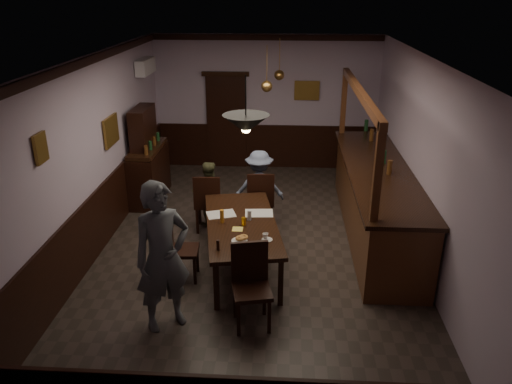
# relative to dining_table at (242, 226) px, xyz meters

# --- Properties ---
(room) EXTENTS (5.01, 8.01, 3.01)m
(room) POSITION_rel_dining_table_xyz_m (0.16, 0.60, 0.81)
(room) COLOR #2D2621
(room) RESTS_ON ground
(dining_table) EXTENTS (1.37, 2.34, 0.75)m
(dining_table) POSITION_rel_dining_table_xyz_m (0.00, 0.00, 0.00)
(dining_table) COLOR black
(dining_table) RESTS_ON ground
(chair_far_left) EXTENTS (0.47, 0.47, 1.04)m
(chair_far_left) POSITION_rel_dining_table_xyz_m (-0.68, 1.16, -0.12)
(chair_far_left) COLOR black
(chair_far_left) RESTS_ON ground
(chair_far_right) EXTENTS (0.48, 0.48, 1.05)m
(chair_far_right) POSITION_rel_dining_table_xyz_m (0.21, 1.32, -0.11)
(chair_far_right) COLOR black
(chair_far_right) RESTS_ON ground
(chair_near) EXTENTS (0.54, 0.54, 1.06)m
(chair_near) POSITION_rel_dining_table_xyz_m (0.23, -1.29, -0.10)
(chair_near) COLOR black
(chair_near) RESTS_ON ground
(chair_side) EXTENTS (0.44, 0.44, 0.96)m
(chair_side) POSITION_rel_dining_table_xyz_m (-0.88, -0.35, -0.16)
(chair_side) COLOR black
(chair_side) RESTS_ON ground
(person_standing) EXTENTS (0.83, 0.77, 1.90)m
(person_standing) POSITION_rel_dining_table_xyz_m (-0.81, -1.42, 0.27)
(person_standing) COLOR #53585F
(person_standing) RESTS_ON ground
(person_seated_left) EXTENTS (0.65, 0.55, 1.16)m
(person_seated_left) POSITION_rel_dining_table_xyz_m (-0.72, 1.45, -0.10)
(person_seated_left) COLOR #4B4C2E
(person_seated_left) RESTS_ON ground
(person_seated_right) EXTENTS (0.88, 0.53, 1.33)m
(person_seated_right) POSITION_rel_dining_table_xyz_m (0.17, 1.60, -0.02)
(person_seated_right) COLOR slate
(person_seated_right) RESTS_ON ground
(newspaper_left) EXTENTS (0.49, 0.42, 0.01)m
(newspaper_left) POSITION_rel_dining_table_xyz_m (-0.33, 0.25, 0.07)
(newspaper_left) COLOR silver
(newspaper_left) RESTS_ON dining_table
(newspaper_right) EXTENTS (0.44, 0.33, 0.01)m
(newspaper_right) POSITION_rel_dining_table_xyz_m (0.24, 0.32, 0.07)
(newspaper_right) COLOR silver
(newspaper_right) RESTS_ON dining_table
(napkin) EXTENTS (0.17, 0.17, 0.00)m
(napkin) POSITION_rel_dining_table_xyz_m (-0.04, -0.23, 0.07)
(napkin) COLOR #F1DB59
(napkin) RESTS_ON dining_table
(saucer) EXTENTS (0.15, 0.15, 0.01)m
(saucer) POSITION_rel_dining_table_xyz_m (0.40, -0.53, 0.07)
(saucer) COLOR white
(saucer) RESTS_ON dining_table
(coffee_cup) EXTENTS (0.09, 0.09, 0.07)m
(coffee_cup) POSITION_rel_dining_table_xyz_m (0.37, -0.50, 0.11)
(coffee_cup) COLOR white
(coffee_cup) RESTS_ON saucer
(pastry_plate) EXTENTS (0.22, 0.22, 0.01)m
(pastry_plate) POSITION_rel_dining_table_xyz_m (0.02, -0.59, 0.07)
(pastry_plate) COLOR white
(pastry_plate) RESTS_ON dining_table
(pastry_ring_a) EXTENTS (0.13, 0.13, 0.04)m
(pastry_ring_a) POSITION_rel_dining_table_xyz_m (0.03, -0.56, 0.10)
(pastry_ring_a) COLOR #C68C47
(pastry_ring_a) RESTS_ON pastry_plate
(pastry_ring_b) EXTENTS (0.13, 0.13, 0.04)m
(pastry_ring_b) POSITION_rel_dining_table_xyz_m (0.07, -0.53, 0.10)
(pastry_ring_b) COLOR #C68C47
(pastry_ring_b) RESTS_ON pastry_plate
(soda_can) EXTENTS (0.07, 0.07, 0.12)m
(soda_can) POSITION_rel_dining_table_xyz_m (0.04, -0.09, 0.12)
(soda_can) COLOR orange
(soda_can) RESTS_ON dining_table
(beer_glass) EXTENTS (0.06, 0.06, 0.20)m
(beer_glass) POSITION_rel_dining_table_xyz_m (-0.28, -0.03, 0.16)
(beer_glass) COLOR #BF721E
(beer_glass) RESTS_ON dining_table
(water_glass) EXTENTS (0.06, 0.06, 0.15)m
(water_glass) POSITION_rel_dining_table_xyz_m (0.11, 0.09, 0.14)
(water_glass) COLOR silver
(water_glass) RESTS_ON dining_table
(pepper_mill) EXTENTS (0.04, 0.04, 0.14)m
(pepper_mill) POSITION_rel_dining_table_xyz_m (-0.23, -0.83, 0.13)
(pepper_mill) COLOR black
(pepper_mill) RESTS_ON dining_table
(sideboard) EXTENTS (0.50, 1.39, 1.84)m
(sideboard) POSITION_rel_dining_table_xyz_m (-2.05, 2.52, 0.05)
(sideboard) COLOR black
(sideboard) RESTS_ON ground
(bar_counter) EXTENTS (1.03, 4.41, 2.47)m
(bar_counter) POSITION_rel_dining_table_xyz_m (2.15, 1.30, -0.06)
(bar_counter) COLOR #4B2814
(bar_counter) RESTS_ON ground
(door_back) EXTENTS (0.90, 0.06, 2.10)m
(door_back) POSITION_rel_dining_table_xyz_m (-0.74, 4.55, 0.36)
(door_back) COLOR black
(door_back) RESTS_ON ground
(ac_unit) EXTENTS (0.20, 0.85, 0.30)m
(ac_unit) POSITION_rel_dining_table_xyz_m (-2.22, 3.50, 1.76)
(ac_unit) COLOR white
(ac_unit) RESTS_ON ground
(picture_left_small) EXTENTS (0.04, 0.28, 0.36)m
(picture_left_small) POSITION_rel_dining_table_xyz_m (-2.30, -1.00, 1.46)
(picture_left_small) COLOR olive
(picture_left_small) RESTS_ON ground
(picture_left_large) EXTENTS (0.04, 0.62, 0.48)m
(picture_left_large) POSITION_rel_dining_table_xyz_m (-2.30, 1.40, 1.01)
(picture_left_large) COLOR olive
(picture_left_large) RESTS_ON ground
(picture_back) EXTENTS (0.55, 0.04, 0.42)m
(picture_back) POSITION_rel_dining_table_xyz_m (1.06, 4.56, 1.11)
(picture_back) COLOR olive
(picture_back) RESTS_ON ground
(pendant_iron) EXTENTS (0.56, 0.56, 0.68)m
(pendant_iron) POSITION_rel_dining_table_xyz_m (0.14, -0.79, 1.74)
(pendant_iron) COLOR black
(pendant_iron) RESTS_ON ground
(pendant_brass_mid) EXTENTS (0.20, 0.20, 0.81)m
(pendant_brass_mid) POSITION_rel_dining_table_xyz_m (0.26, 2.31, 1.61)
(pendant_brass_mid) COLOR #BF8C3F
(pendant_brass_mid) RESTS_ON ground
(pendant_brass_far) EXTENTS (0.20, 0.20, 0.81)m
(pendant_brass_far) POSITION_rel_dining_table_xyz_m (0.46, 3.52, 1.61)
(pendant_brass_far) COLOR #BF8C3F
(pendant_brass_far) RESTS_ON ground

